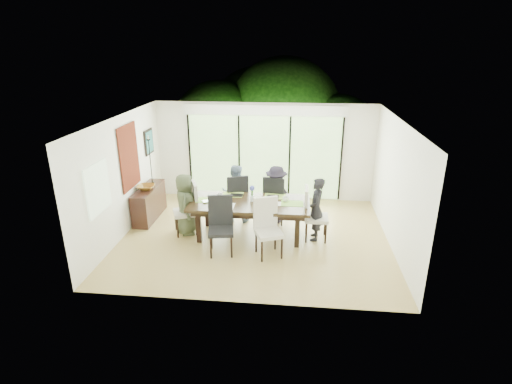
# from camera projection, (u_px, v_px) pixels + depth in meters

# --- Properties ---
(floor) EXTENTS (6.00, 5.00, 0.01)m
(floor) POSITION_uv_depth(u_px,v_px,m) (255.00, 237.00, 9.17)
(floor) COLOR olive
(floor) RESTS_ON ground
(ceiling) EXTENTS (6.00, 5.00, 0.01)m
(ceiling) POSITION_uv_depth(u_px,v_px,m) (255.00, 119.00, 8.22)
(ceiling) COLOR white
(ceiling) RESTS_ON wall_back
(wall_back) EXTENTS (6.00, 0.02, 2.70)m
(wall_back) POSITION_uv_depth(u_px,v_px,m) (264.00, 152.00, 11.04)
(wall_back) COLOR white
(wall_back) RESTS_ON floor
(wall_front) EXTENTS (6.00, 0.02, 2.70)m
(wall_front) POSITION_uv_depth(u_px,v_px,m) (238.00, 232.00, 6.36)
(wall_front) COLOR white
(wall_front) RESTS_ON floor
(wall_left) EXTENTS (0.02, 5.00, 2.70)m
(wall_left) POSITION_uv_depth(u_px,v_px,m) (122.00, 177.00, 8.99)
(wall_left) COLOR silver
(wall_left) RESTS_ON floor
(wall_right) EXTENTS (0.02, 5.00, 2.70)m
(wall_right) POSITION_uv_depth(u_px,v_px,m) (397.00, 186.00, 8.41)
(wall_right) COLOR white
(wall_right) RESTS_ON floor
(glass_doors) EXTENTS (4.20, 0.02, 2.30)m
(glass_doors) POSITION_uv_depth(u_px,v_px,m) (264.00, 157.00, 11.05)
(glass_doors) COLOR #598C3F
(glass_doors) RESTS_ON wall_back
(blinds_header) EXTENTS (4.40, 0.06, 0.28)m
(blinds_header) POSITION_uv_depth(u_px,v_px,m) (265.00, 110.00, 10.59)
(blinds_header) COLOR white
(blinds_header) RESTS_ON wall_back
(mullion_a) EXTENTS (0.05, 0.04, 2.30)m
(mullion_a) POSITION_uv_depth(u_px,v_px,m) (190.00, 155.00, 11.24)
(mullion_a) COLOR black
(mullion_a) RESTS_ON wall_back
(mullion_b) EXTENTS (0.05, 0.04, 2.30)m
(mullion_b) POSITION_uv_depth(u_px,v_px,m) (239.00, 157.00, 11.11)
(mullion_b) COLOR black
(mullion_b) RESTS_ON wall_back
(mullion_c) EXTENTS (0.05, 0.04, 2.30)m
(mullion_c) POSITION_uv_depth(u_px,v_px,m) (289.00, 158.00, 10.98)
(mullion_c) COLOR black
(mullion_c) RESTS_ON wall_back
(mullion_d) EXTENTS (0.05, 0.04, 2.30)m
(mullion_d) POSITION_uv_depth(u_px,v_px,m) (341.00, 160.00, 10.84)
(mullion_d) COLOR black
(mullion_d) RESTS_ON wall_back
(side_window) EXTENTS (0.02, 0.90, 1.00)m
(side_window) POSITION_uv_depth(u_px,v_px,m) (98.00, 188.00, 7.81)
(side_window) COLOR #8CAD7F
(side_window) RESTS_ON wall_left
(deck) EXTENTS (6.00, 1.80, 0.10)m
(deck) POSITION_uv_depth(u_px,v_px,m) (266.00, 188.00, 12.36)
(deck) COLOR #4F3D22
(deck) RESTS_ON ground
(rail_top) EXTENTS (6.00, 0.08, 0.06)m
(rail_top) POSITION_uv_depth(u_px,v_px,m) (269.00, 163.00, 12.89)
(rail_top) COLOR brown
(rail_top) RESTS_ON deck
(foliage_left) EXTENTS (3.20, 3.20, 3.20)m
(foliage_left) POSITION_uv_depth(u_px,v_px,m) (219.00, 128.00, 13.68)
(foliage_left) COLOR #14380F
(foliage_left) RESTS_ON ground
(foliage_mid) EXTENTS (4.00, 4.00, 4.00)m
(foliage_mid) POSITION_uv_depth(u_px,v_px,m) (284.00, 116.00, 13.91)
(foliage_mid) COLOR #14380F
(foliage_mid) RESTS_ON ground
(foliage_right) EXTENTS (2.80, 2.80, 2.80)m
(foliage_right) POSITION_uv_depth(u_px,v_px,m) (337.00, 137.00, 13.18)
(foliage_right) COLOR #14380F
(foliage_right) RESTS_ON ground
(foliage_far) EXTENTS (3.60, 3.60, 3.60)m
(foliage_far) POSITION_uv_depth(u_px,v_px,m) (257.00, 117.00, 14.72)
(foliage_far) COLOR #14380F
(foliage_far) RESTS_ON ground
(table_top) EXTENTS (2.68, 1.23, 0.07)m
(table_top) POSITION_uv_depth(u_px,v_px,m) (250.00, 203.00, 8.94)
(table_top) COLOR black
(table_top) RESTS_ON floor
(table_apron) EXTENTS (2.46, 1.00, 0.11)m
(table_apron) POSITION_uv_depth(u_px,v_px,m) (250.00, 207.00, 8.97)
(table_apron) COLOR black
(table_apron) RESTS_ON floor
(table_leg_fl) EXTENTS (0.10, 0.10, 0.77)m
(table_leg_fl) POSITION_uv_depth(u_px,v_px,m) (199.00, 226.00, 8.79)
(table_leg_fl) COLOR black
(table_leg_fl) RESTS_ON floor
(table_leg_fr) EXTENTS (0.10, 0.10, 0.77)m
(table_leg_fr) POSITION_uv_depth(u_px,v_px,m) (297.00, 231.00, 8.58)
(table_leg_fr) COLOR black
(table_leg_fr) RESTS_ON floor
(table_leg_bl) EXTENTS (0.10, 0.10, 0.77)m
(table_leg_bl) POSITION_uv_depth(u_px,v_px,m) (207.00, 211.00, 9.59)
(table_leg_bl) COLOR black
(table_leg_bl) RESTS_ON floor
(table_leg_br) EXTENTS (0.10, 0.10, 0.77)m
(table_leg_br) POSITION_uv_depth(u_px,v_px,m) (297.00, 215.00, 9.38)
(table_leg_br) COLOR black
(table_leg_br) RESTS_ON floor
(chair_left_end) EXTENTS (0.67, 0.67, 1.23)m
(chair_left_end) POSITION_uv_depth(u_px,v_px,m) (185.00, 208.00, 9.15)
(chair_left_end) COLOR silver
(chair_left_end) RESTS_ON floor
(chair_right_end) EXTENTS (0.52, 0.52, 1.23)m
(chair_right_end) POSITION_uv_depth(u_px,v_px,m) (317.00, 214.00, 8.86)
(chair_right_end) COLOR silver
(chair_right_end) RESTS_ON floor
(chair_far_left) EXTENTS (0.67, 0.67, 1.23)m
(chair_far_left) POSITION_uv_depth(u_px,v_px,m) (236.00, 197.00, 9.84)
(chair_far_left) COLOR black
(chair_far_left) RESTS_ON floor
(chair_far_right) EXTENTS (0.61, 0.61, 1.23)m
(chair_far_right) POSITION_uv_depth(u_px,v_px,m) (276.00, 198.00, 9.74)
(chair_far_right) COLOR black
(chair_far_right) RESTS_ON floor
(chair_near_left) EXTENTS (0.60, 0.60, 1.23)m
(chair_near_left) POSITION_uv_depth(u_px,v_px,m) (221.00, 227.00, 8.24)
(chair_near_left) COLOR black
(chair_near_left) RESTS_ON floor
(chair_near_right) EXTENTS (0.67, 0.67, 1.23)m
(chair_near_right) POSITION_uv_depth(u_px,v_px,m) (269.00, 229.00, 8.15)
(chair_near_right) COLOR silver
(chair_near_right) RESTS_ON floor
(person_left_end) EXTENTS (0.56, 0.75, 1.44)m
(person_left_end) POSITION_uv_depth(u_px,v_px,m) (185.00, 204.00, 9.11)
(person_left_end) COLOR #454F34
(person_left_end) RESTS_ON floor
(person_right_end) EXTENTS (0.45, 0.69, 1.44)m
(person_right_end) POSITION_uv_depth(u_px,v_px,m) (316.00, 209.00, 8.83)
(person_right_end) COLOR black
(person_right_end) RESTS_ON floor
(person_far_left) EXTENTS (0.71, 0.49, 1.44)m
(person_far_left) POSITION_uv_depth(u_px,v_px,m) (235.00, 193.00, 9.78)
(person_far_left) COLOR slate
(person_far_left) RESTS_ON floor
(person_far_right) EXTENTS (0.74, 0.54, 1.44)m
(person_far_right) POSITION_uv_depth(u_px,v_px,m) (276.00, 195.00, 9.69)
(person_far_right) COLOR black
(person_far_right) RESTS_ON floor
(placemat_left) EXTENTS (0.49, 0.36, 0.01)m
(placemat_left) POSITION_uv_depth(u_px,v_px,m) (208.00, 200.00, 9.02)
(placemat_left) COLOR #77A53B
(placemat_left) RESTS_ON table_top
(placemat_right) EXTENTS (0.49, 0.36, 0.01)m
(placemat_right) POSITION_uv_depth(u_px,v_px,m) (292.00, 203.00, 8.83)
(placemat_right) COLOR #7EB942
(placemat_right) RESTS_ON table_top
(placemat_far_l) EXTENTS (0.49, 0.36, 0.01)m
(placemat_far_l) POSITION_uv_depth(u_px,v_px,m) (233.00, 195.00, 9.34)
(placemat_far_l) COLOR #9EC144
(placemat_far_l) RESTS_ON table_top
(placemat_far_r) EXTENTS (0.49, 0.36, 0.01)m
(placemat_far_r) POSITION_uv_depth(u_px,v_px,m) (275.00, 196.00, 9.25)
(placemat_far_r) COLOR #91B741
(placemat_far_r) RESTS_ON table_top
(placemat_paper) EXTENTS (0.49, 0.36, 0.01)m
(placemat_paper) POSITION_uv_depth(u_px,v_px,m) (223.00, 206.00, 8.70)
(placemat_paper) COLOR white
(placemat_paper) RESTS_ON table_top
(tablet_far_l) EXTENTS (0.29, 0.20, 0.01)m
(tablet_far_l) POSITION_uv_depth(u_px,v_px,m) (236.00, 195.00, 9.28)
(tablet_far_l) COLOR black
(tablet_far_l) RESTS_ON table_top
(tablet_far_r) EXTENTS (0.27, 0.19, 0.01)m
(tablet_far_r) POSITION_uv_depth(u_px,v_px,m) (273.00, 197.00, 9.20)
(tablet_far_r) COLOR black
(tablet_far_r) RESTS_ON table_top
(papers) EXTENTS (0.33, 0.25, 0.00)m
(papers) POSITION_uv_depth(u_px,v_px,m) (281.00, 204.00, 8.81)
(papers) COLOR white
(papers) RESTS_ON table_top
(platter_base) EXTENTS (0.29, 0.29, 0.03)m
(platter_base) POSITION_uv_depth(u_px,v_px,m) (223.00, 205.00, 8.69)
(platter_base) COLOR white
(platter_base) RESTS_ON table_top
(platter_snacks) EXTENTS (0.22, 0.22, 0.02)m
(platter_snacks) POSITION_uv_depth(u_px,v_px,m) (223.00, 204.00, 8.69)
(platter_snacks) COLOR #C27016
(platter_snacks) RESTS_ON table_top
(vase) EXTENTS (0.09, 0.09, 0.13)m
(vase) POSITION_uv_depth(u_px,v_px,m) (252.00, 198.00, 8.95)
(vase) COLOR silver
(vase) RESTS_ON table_top
(hyacinth_stems) EXTENTS (0.04, 0.04, 0.18)m
(hyacinth_stems) POSITION_uv_depth(u_px,v_px,m) (252.00, 193.00, 8.90)
(hyacinth_stems) COLOR #337226
(hyacinth_stems) RESTS_ON table_top
(hyacinth_blooms) EXTENTS (0.12, 0.12, 0.12)m
(hyacinth_blooms) POSITION_uv_depth(u_px,v_px,m) (252.00, 188.00, 8.86)
(hyacinth_blooms) COLOR #464FB1
(hyacinth_blooms) RESTS_ON table_top
(laptop) EXTENTS (0.44, 0.39, 0.03)m
(laptop) POSITION_uv_depth(u_px,v_px,m) (211.00, 201.00, 8.91)
(laptop) COLOR silver
(laptop) RESTS_ON table_top
(cup_a) EXTENTS (0.19, 0.19, 0.11)m
(cup_a) POSITION_uv_depth(u_px,v_px,m) (220.00, 196.00, 9.11)
(cup_a) COLOR white
(cup_a) RESTS_ON table_top
(cup_b) EXTENTS (0.16, 0.16, 0.10)m
(cup_b) POSITION_uv_depth(u_px,v_px,m) (256.00, 202.00, 8.80)
(cup_b) COLOR white
(cup_b) RESTS_ON table_top
(cup_c) EXTENTS (0.14, 0.14, 0.11)m
(cup_c) POSITION_uv_depth(u_px,v_px,m) (286.00, 199.00, 8.92)
(cup_c) COLOR white
(cup_c) RESTS_ON table_top
(book) EXTENTS (0.29, 0.31, 0.02)m
(book) POSITION_uv_depth(u_px,v_px,m) (261.00, 201.00, 8.95)
(book) COLOR white
(book) RESTS_ON table_top
(sideboard) EXTENTS (0.40, 1.43, 0.80)m
(sideboard) POSITION_uv_depth(u_px,v_px,m) (149.00, 203.00, 10.03)
(sideboard) COLOR black
(sideboard) RESTS_ON floor
(bowl) EXTENTS (0.43, 0.43, 0.10)m
(bowl) POSITION_uv_depth(u_px,v_px,m) (146.00, 187.00, 9.78)
(bowl) COLOR brown
(bowl) RESTS_ON sideboard
(candlestick_base) EXTENTS (0.09, 0.09, 0.04)m
(candlestick_base) POSITION_uv_depth(u_px,v_px,m) (152.00, 183.00, 10.21)
(candlestick_base) COLOR black
(candlestick_base) RESTS_ON sideboard
(candlestick_shaft) EXTENTS (0.02, 0.02, 1.12)m
(candlestick_shaft) POSITION_uv_depth(u_px,v_px,m) (150.00, 161.00, 10.01)
(candlestick_shaft) COLOR black
(candlestick_shaft) RESTS_ON sideboard
(candlestick_pan) EXTENTS (0.09, 0.09, 0.03)m
(candlestick_pan) POSITION_uv_depth(u_px,v_px,m) (148.00, 140.00, 9.82)
(candlestick_pan) COLOR black
(candlestick_pan) RESTS_ON sideboard
(candle) EXTENTS (0.03, 0.03, 0.09)m
(candle) POSITION_uv_depth(u_px,v_px,m) (148.00, 138.00, 9.80)
(candle) COLOR silver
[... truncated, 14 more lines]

